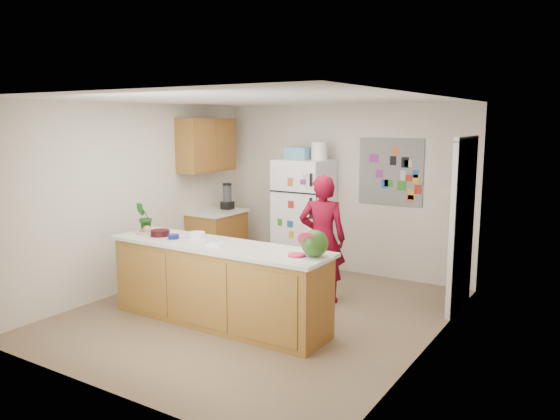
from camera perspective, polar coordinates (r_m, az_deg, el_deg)
The scene contains 26 objects.
floor at distance 6.62m, azimuth -2.26°, elevation -10.80°, with size 4.00×4.50×0.02m, color brown.
wall_back at distance 8.24m, azimuth 6.58°, elevation 2.19°, with size 4.00×0.02×2.50m, color beige.
wall_left at distance 7.61m, azimuth -14.94°, elevation 1.33°, with size 0.02×4.50×2.50m, color beige.
wall_right at distance 5.44m, azimuth 15.43°, elevation -1.80°, with size 0.02×4.50×2.50m, color beige.
ceiling at distance 6.22m, azimuth -2.41°, elevation 11.56°, with size 4.00×4.50×0.02m, color white.
doorway at distance 6.87m, azimuth 18.65°, elevation -1.63°, with size 0.03×0.85×2.04m, color black.
peninsula_base at distance 6.21m, azimuth -6.46°, elevation -7.85°, with size 2.60×0.62×0.88m, color brown.
peninsula_top at distance 6.09m, azimuth -6.54°, elevation -3.71°, with size 2.68×0.70×0.04m, color silver.
side_counter_base at distance 8.51m, azimuth -6.57°, elevation -3.19°, with size 0.60×0.80×0.86m, color brown.
side_counter_top at distance 8.42m, azimuth -6.62°, elevation -0.20°, with size 0.64×0.84×0.04m, color silver.
upper_cabinets at distance 8.36m, azimuth -7.67°, elevation 6.74°, with size 0.35×1.00×0.80m, color brown.
refrigerator at distance 8.17m, azimuth 2.53°, elevation -0.66°, with size 0.75×0.70×1.70m, color silver.
fridge_top_bin at distance 8.11m, azimuth 1.96°, elevation 5.96°, with size 0.35×0.28×0.18m, color #5999B2.
photo_collage at distance 7.90m, azimuth 11.47°, elevation 3.94°, with size 0.95×0.01×0.95m, color slate.
person at distance 6.84m, azimuth 4.44°, elevation -3.03°, with size 0.59×0.39×1.61m, color maroon.
blender_appliance at distance 8.52m, azimuth -5.53°, elevation 1.35°, with size 0.14×0.14×0.38m, color black.
cutting_board at distance 5.46m, azimuth 2.97°, elevation -4.92°, with size 0.42×0.31×0.01m, color white.
watermelon at distance 5.41m, azimuth 3.65°, elevation -3.51°, with size 0.27×0.27×0.27m, color #276113.
watermelon_slice at distance 5.46m, azimuth 1.76°, elevation -4.72°, with size 0.18×0.18×0.02m, color red.
cherry_bowl at distance 6.60m, azimuth -12.41°, elevation -2.35°, with size 0.22×0.22×0.07m, color black.
white_bowl at distance 6.45m, azimuth -8.68°, elevation -2.56°, with size 0.19×0.19×0.06m, color white.
cobalt_bowl at distance 6.41m, azimuth -11.06°, elevation -2.75°, with size 0.13×0.13×0.05m, color #081258.
plate at distance 6.82m, azimuth -13.70°, elevation -2.26°, with size 0.28×0.28×0.02m, color #B9A98E.
paper_towel at distance 6.01m, azimuth -6.76°, elevation -3.59°, with size 0.17×0.15×0.02m, color white.
keys at distance 5.42m, azimuth 1.84°, elevation -5.00°, with size 0.09×0.04×0.01m, color gray.
potted_plant at distance 6.87m, azimuth -14.03°, elevation -0.73°, with size 0.20×0.16×0.36m, color #114312.
Camera 1 is at (3.52, -5.13, 2.27)m, focal length 35.00 mm.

